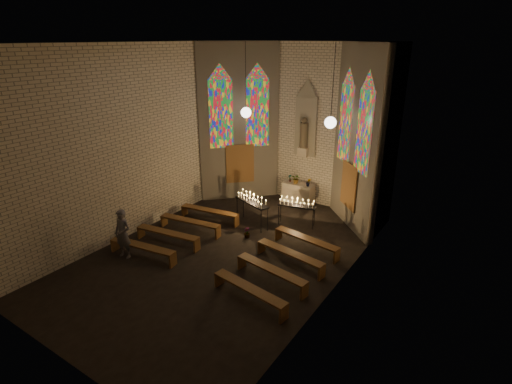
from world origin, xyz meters
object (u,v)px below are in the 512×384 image
altar (298,194)px  votive_stand_right (297,204)px  visitor (123,234)px  aisle_flower_pot (247,233)px  votive_stand_left (252,200)px

altar → votive_stand_right: (0.98, -1.99, 0.45)m
altar → visitor: (-2.82, -7.45, 0.38)m
aisle_flower_pot → votive_stand_left: bearing=114.3°
votive_stand_left → visitor: visitor is taller
votive_stand_right → aisle_flower_pot: bearing=-132.5°
votive_stand_left → votive_stand_right: (1.53, 0.93, -0.13)m
altar → visitor: visitor is taller
visitor → aisle_flower_pot: bearing=45.0°
altar → aisle_flower_pot: bearing=-91.3°
altar → aisle_flower_pot: size_ratio=3.44×
votive_stand_right → votive_stand_left: bearing=-162.7°
altar → aisle_flower_pot: 3.97m
aisle_flower_pot → votive_stand_left: votive_stand_left is taller
aisle_flower_pot → altar: bearing=88.7°
altar → aisle_flower_pot: altar is taller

